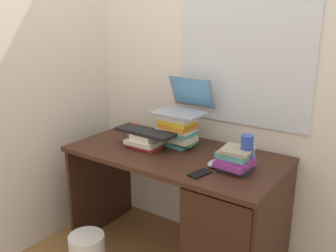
{
  "coord_description": "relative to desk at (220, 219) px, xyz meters",
  "views": [
    {
      "loc": [
        1.23,
        -1.86,
        1.62
      ],
      "look_at": [
        -0.03,
        -0.04,
        0.95
      ],
      "focal_mm": 39.72,
      "sensor_mm": 36.0,
      "label": 1
    }
  ],
  "objects": [
    {
      "name": "desk",
      "position": [
        0.0,
        0.0,
        0.0
      ],
      "size": [
        1.37,
        0.7,
        0.77
      ],
      "color": "#381E14",
      "rests_on": "ground"
    },
    {
      "name": "laptop",
      "position": [
        -0.4,
        0.21,
        0.63
      ],
      "size": [
        0.33,
        0.33,
        0.23
      ],
      "color": "gray",
      "rests_on": "book_stack_tall"
    },
    {
      "name": "wall_back",
      "position": [
        -0.35,
        0.42,
        0.88
      ],
      "size": [
        6.0,
        0.06,
        2.6
      ],
      "color": "silver",
      "rests_on": "ground"
    },
    {
      "name": "water_bottle",
      "position": [
        0.14,
        0.0,
        0.46
      ],
      "size": [
        0.07,
        0.07,
        0.21
      ],
      "primitive_type": "cylinder",
      "color": "#263FA5",
      "rests_on": "desk"
    },
    {
      "name": "book_stack_keyboard_riser",
      "position": [
        -0.57,
        -0.01,
        0.4
      ],
      "size": [
        0.22,
        0.19,
        0.1
      ],
      "color": "#B22D33",
      "rests_on": "desk"
    },
    {
      "name": "cell_phone",
      "position": [
        -0.05,
        -0.18,
        0.36
      ],
      "size": [
        0.1,
        0.15,
        0.01
      ],
      "primitive_type": "cube",
      "rotation": [
        0.0,
        0.0,
        -0.23
      ],
      "color": "black",
      "rests_on": "desk"
    },
    {
      "name": "keyboard",
      "position": [
        -0.56,
        -0.01,
        0.46
      ],
      "size": [
        0.42,
        0.15,
        0.02
      ],
      "primitive_type": "cube",
      "rotation": [
        0.0,
        0.0,
        -0.04
      ],
      "color": "black",
      "rests_on": "book_stack_keyboard_riser"
    },
    {
      "name": "wall_left",
      "position": [
        -1.29,
        0.03,
        0.88
      ],
      "size": [
        0.05,
        6.0,
        2.6
      ],
      "primitive_type": "cube",
      "color": "beige",
      "rests_on": "ground"
    },
    {
      "name": "mug",
      "position": [
        -0.79,
        0.13,
        0.4
      ],
      "size": [
        0.12,
        0.08,
        0.1
      ],
      "color": "#B23F33",
      "rests_on": "desk"
    },
    {
      "name": "book_stack_tall",
      "position": [
        -0.4,
        0.14,
        0.47
      ],
      "size": [
        0.26,
        0.2,
        0.22
      ],
      "color": "teal",
      "rests_on": "desk"
    },
    {
      "name": "book_stack_side",
      "position": [
        0.09,
        -0.02,
        0.42
      ],
      "size": [
        0.2,
        0.2,
        0.13
      ],
      "color": "black",
      "rests_on": "desk"
    },
    {
      "name": "computer_mouse",
      "position": [
        -0.04,
        -0.04,
        0.37
      ],
      "size": [
        0.06,
        0.1,
        0.04
      ],
      "primitive_type": "ellipsoid",
      "color": "#A5A8AD",
      "rests_on": "desk"
    }
  ]
}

